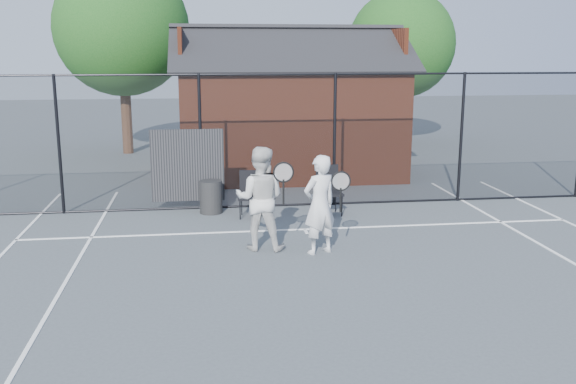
{
  "coord_description": "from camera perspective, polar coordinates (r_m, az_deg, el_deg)",
  "views": [
    {
      "loc": [
        -1.99,
        -9.11,
        3.46
      ],
      "look_at": [
        -0.54,
        1.53,
        1.1
      ],
      "focal_mm": 40.0,
      "sensor_mm": 36.0,
      "label": 1
    }
  ],
  "objects": [
    {
      "name": "chair_left",
      "position": [
        13.58,
        -3.42,
        -0.3
      ],
      "size": [
        0.53,
        0.55,
        0.96
      ],
      "primitive_type": "cube",
      "rotation": [
        0.0,
        0.0,
        -0.16
      ],
      "color": "black",
      "rests_on": "ground"
    },
    {
      "name": "clubhouse",
      "position": [
        18.37,
        0.04,
        6.61
      ],
      "size": [
        6.5,
        4.36,
        4.19
      ],
      "color": "maroon",
      "rests_on": "ground"
    },
    {
      "name": "waste_bin",
      "position": [
        14.05,
        -6.86,
        -0.43
      ],
      "size": [
        0.56,
        0.56,
        0.72
      ],
      "primitive_type": "cylinder",
      "rotation": [
        0.0,
        0.0,
        -0.15
      ],
      "color": "black",
      "rests_on": "ground"
    },
    {
      "name": "fence",
      "position": [
        14.35,
        -0.97,
        4.33
      ],
      "size": [
        22.04,
        3.0,
        3.0
      ],
      "color": "black",
      "rests_on": "ground"
    },
    {
      "name": "tree_right",
      "position": [
        24.77,
        10.06,
        12.79
      ],
      "size": [
        3.97,
        3.97,
        5.7
      ],
      "color": "#371F16",
      "rests_on": "ground"
    },
    {
      "name": "court_lines",
      "position": [
        8.75,
        6.13,
        -10.94
      ],
      "size": [
        11.02,
        18.0,
        0.01
      ],
      "color": "white",
      "rests_on": "ground"
    },
    {
      "name": "player_front",
      "position": [
        11.08,
        2.84,
        -1.11
      ],
      "size": [
        0.84,
        0.69,
        1.74
      ],
      "color": "silver",
      "rests_on": "ground"
    },
    {
      "name": "tree_left",
      "position": [
        22.76,
        -14.56,
        13.86
      ],
      "size": [
        4.48,
        4.48,
        6.44
      ],
      "color": "#371F16",
      "rests_on": "ground"
    },
    {
      "name": "chair_right",
      "position": [
        13.8,
        3.74,
        0.06
      ],
      "size": [
        0.56,
        0.58,
        1.03
      ],
      "primitive_type": "cube",
      "rotation": [
        0.0,
        0.0,
        0.13
      ],
      "color": "black",
      "rests_on": "ground"
    },
    {
      "name": "ground",
      "position": [
        9.94,
        4.3,
        -8.0
      ],
      "size": [
        80.0,
        80.0,
        0.0
      ],
      "primitive_type": "plane",
      "color": "#474E51",
      "rests_on": "ground"
    },
    {
      "name": "player_back",
      "position": [
        11.31,
        -2.49,
        -0.57
      ],
      "size": [
        1.07,
        0.9,
        1.85
      ],
      "color": "silver",
      "rests_on": "ground"
    }
  ]
}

